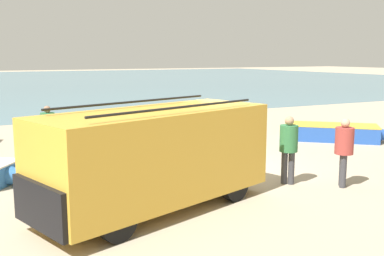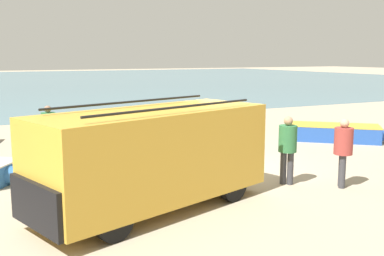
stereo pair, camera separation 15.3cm
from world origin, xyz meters
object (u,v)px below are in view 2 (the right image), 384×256
Objects in this scene: parked_van at (153,155)px; fishing_rowboat_1 at (336,133)px; fisherman_2 at (288,144)px; fisherman_0 at (343,146)px; fishing_rowboat_2 at (190,130)px; fisherman_1 at (49,127)px.

parked_van reaches higher than fishing_rowboat_1.
fishing_rowboat_1 is 6.93m from fisherman_2.
parked_van reaches higher than fisherman_0.
fisherman_2 is at bearing -103.15° from fishing_rowboat_1.
fishing_rowboat_2 is 7.38m from fisherman_2.
parked_van is 3.32× the size of fisherman_1.
fishing_rowboat_1 is 1.01× the size of fishing_rowboat_2.
fishing_rowboat_2 is at bearing -49.09° from fisherman_0.
fishing_rowboat_1 is at bearing 163.00° from fisherman_1.
parked_van is 6.29m from fisherman_1.
fisherman_2 reaches higher than fishing_rowboat_2.
fishing_rowboat_1 is 2.18× the size of fisherman_2.
parked_van is 8.88m from fishing_rowboat_2.
fisherman_2 is (4.98, -5.92, 0.04)m from fisherman_1.
fisherman_0 is (4.88, -0.57, -0.15)m from parked_van.
fishing_rowboat_1 is at bearing -94.02° from fisherman_0.
fisherman_1 is 0.96× the size of fisherman_2.
fisherman_1 reaches higher than fishing_rowboat_2.
fisherman_1 is (-6.06, 6.75, -0.03)m from fisherman_0.
fisherman_2 reaches higher than fisherman_1.
fishing_rowboat_2 is at bearing -139.24° from parked_van.
fishing_rowboat_2 is at bearing 37.39° from fisherman_2.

